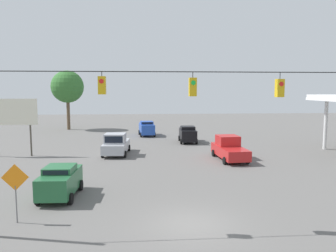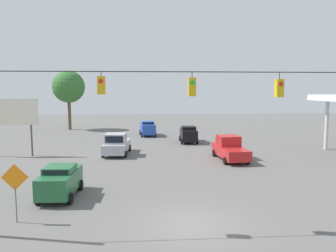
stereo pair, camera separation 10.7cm
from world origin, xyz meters
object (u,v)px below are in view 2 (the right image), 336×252
Objects in this scene: pickup_truck_red_oncoming_far at (230,149)px; roadside_billboard at (13,115)px; overhead_signal_span at (192,123)px; tree_horizon_left at (69,87)px; work_zone_sign at (15,182)px; sedan_green_parked_shoulder at (60,181)px; traffic_cone_third at (75,168)px; traffic_cone_second at (66,180)px; sedan_black_oncoming_deep at (188,134)px; pickup_truck_silver_withflow_far at (117,145)px; sedan_blue_withflow_deep at (148,128)px; traffic_cone_nearest at (50,195)px.

pickup_truck_red_oncoming_far is 20.48m from roadside_billboard.
pickup_truck_red_oncoming_far is (-5.50, -14.02, -3.83)m from overhead_signal_span.
work_zone_sign is at bearing 98.79° from tree_horizon_left.
sedan_green_parked_shoulder is at bearing 36.85° from pickup_truck_red_oncoming_far.
traffic_cone_second is at bearing 91.43° from traffic_cone_third.
overhead_signal_span is 22.42m from roadside_billboard.
roadside_billboard reaches higher than sedan_black_oncoming_deep.
work_zone_sign reaches higher than pickup_truck_silver_withflow_far.
sedan_black_oncoming_deep is at bearing -158.73° from roadside_billboard.
work_zone_sign is at bearing 72.80° from sedan_green_parked_shoulder.
work_zone_sign is at bearing 77.40° from sedan_blue_withflow_deep.
tree_horizon_left is (19.49, -23.93, 5.73)m from pickup_truck_red_oncoming_far.
pickup_truck_silver_withflow_far reaches higher than sedan_black_oncoming_deep.
traffic_cone_nearest is (10.57, 20.12, -0.64)m from sedan_black_oncoming_deep.
sedan_black_oncoming_deep is 5.51× the size of traffic_cone_third.
sedan_green_parked_shoulder reaches higher than traffic_cone_second.
tree_horizon_left is (12.24, -7.93, 5.68)m from sedan_blue_withflow_deep.
overhead_signal_span is 30.48× the size of traffic_cone_third.
sedan_black_oncoming_deep is 22.82m from tree_horizon_left.
pickup_truck_silver_withflow_far is 0.97× the size of pickup_truck_red_oncoming_far.
traffic_cone_nearest is at bearing 89.29° from traffic_cone_third.
traffic_cone_nearest and traffic_cone_third have the same top height.
tree_horizon_left is at bearing -91.51° from roadside_billboard.
overhead_signal_span reaches higher than pickup_truck_red_oncoming_far.
traffic_cone_third is at bearing 74.06° from sedan_blue_withflow_deep.
pickup_truck_red_oncoming_far is 16.55m from traffic_cone_nearest.
sedan_green_parked_shoulder is 0.73× the size of roadside_billboard.
pickup_truck_red_oncoming_far is 7.32× the size of traffic_cone_third.
pickup_truck_red_oncoming_far is at bearing 171.38° from roadside_billboard.
tree_horizon_left is (13.98, -37.95, 1.91)m from overhead_signal_span.
pickup_truck_red_oncoming_far is 1.89× the size of work_zone_sign.
sedan_black_oncoming_deep is 0.74× the size of roadside_billboard.
pickup_truck_red_oncoming_far is 0.98× the size of roadside_billboard.
sedan_blue_withflow_deep is 26.86m from traffic_cone_nearest.
sedan_black_oncoming_deep is 10.19m from pickup_truck_red_oncoming_far.
roadside_billboard is (7.42, -12.50, 2.98)m from sedan_green_parked_shoulder.
sedan_blue_withflow_deep reaches higher than sedan_green_parked_shoulder.
pickup_truck_silver_withflow_far is at bearing -101.72° from work_zone_sign.
sedan_black_oncoming_deep is at bearing 140.55° from tree_horizon_left.
pickup_truck_silver_withflow_far is 10.10m from roadside_billboard.
work_zone_sign is 37.80m from tree_horizon_left.
tree_horizon_left is (6.66, -31.16, 6.34)m from traffic_cone_second.
tree_horizon_left is at bearing -32.93° from sedan_blue_withflow_deep.
sedan_green_parked_shoulder is at bearing 101.62° from tree_horizon_left.
pickup_truck_silver_withflow_far is 7.08× the size of traffic_cone_third.
overhead_signal_span reaches higher than traffic_cone_third.
work_zone_sign reaches higher than traffic_cone_third.
work_zone_sign is (0.76, 2.90, 1.62)m from traffic_cone_nearest.
traffic_cone_second is at bearing 76.48° from sedan_blue_withflow_deep.
overhead_signal_span is 24.40m from sedan_black_oncoming_deep.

